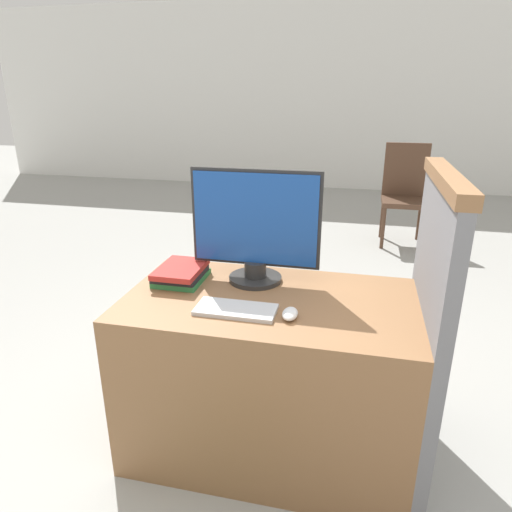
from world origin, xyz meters
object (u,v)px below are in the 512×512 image
object	(u,v)px
far_chair	(405,190)
keyboard	(236,310)
book_stack	(181,273)
monitor	(255,229)
mouse	(290,314)

from	to	relation	value
far_chair	keyboard	bearing A→B (deg)	-128.47
book_stack	far_chair	distance (m)	3.32
monitor	mouse	distance (m)	0.44
monitor	book_stack	distance (m)	0.38
keyboard	mouse	xyz separation A→B (m)	(0.21, -0.00, 0.01)
monitor	keyboard	distance (m)	0.39
book_stack	keyboard	bearing A→B (deg)	-36.34
monitor	book_stack	bearing A→B (deg)	-165.88
monitor	mouse	size ratio (longest dim) A/B	5.67
monitor	keyboard	world-z (taller)	monitor
mouse	book_stack	size ratio (longest dim) A/B	0.38
keyboard	mouse	distance (m)	0.21
keyboard	book_stack	bearing A→B (deg)	143.66
far_chair	monitor	bearing A→B (deg)	-129.83
mouse	book_stack	world-z (taller)	book_stack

